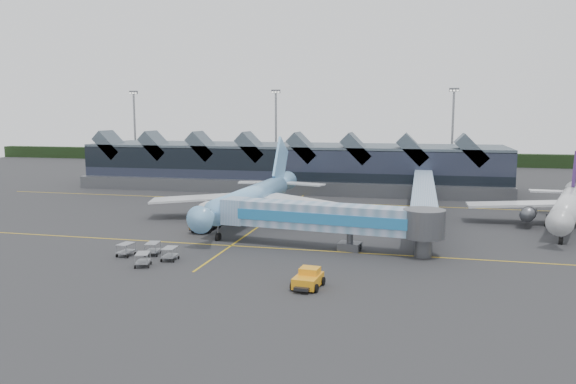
% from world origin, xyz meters
% --- Properties ---
extents(ground, '(260.00, 260.00, 0.00)m').
position_xyz_m(ground, '(0.00, 0.00, 0.00)').
color(ground, '#242527').
rests_on(ground, ground).
extents(taxi_stripes, '(120.00, 60.00, 0.01)m').
position_xyz_m(taxi_stripes, '(0.00, 10.00, 0.01)').
color(taxi_stripes, gold).
rests_on(taxi_stripes, ground).
extents(tree_line_far, '(260.00, 4.00, 4.00)m').
position_xyz_m(tree_line_far, '(0.00, 110.00, 2.00)').
color(tree_line_far, black).
rests_on(tree_line_far, ground).
extents(terminal, '(90.00, 22.25, 12.52)m').
position_xyz_m(terminal, '(-5.07, 47.35, 4.88)').
color(terminal, black).
rests_on(terminal, ground).
extents(light_masts, '(132.40, 42.56, 22.45)m').
position_xyz_m(light_masts, '(21.00, 62.80, 12.49)').
color(light_masts, gray).
rests_on(light_masts, ground).
extents(main_airliner, '(34.02, 39.12, 12.57)m').
position_xyz_m(main_airliner, '(-2.06, 8.93, 3.69)').
color(main_airliner, '#75B0EE').
rests_on(main_airliner, ground).
extents(regional_jet, '(27.45, 30.66, 10.70)m').
position_xyz_m(regional_jet, '(43.37, 13.52, 3.40)').
color(regional_jet, silver).
rests_on(regional_jet, ground).
extents(jet_bridge, '(27.48, 7.30, 5.62)m').
position_xyz_m(jet_bridge, '(13.40, -6.82, 3.74)').
color(jet_bridge, '#6B92B2').
rests_on(jet_bridge, ground).
extents(fuel_truck, '(2.95, 9.42, 3.15)m').
position_xyz_m(fuel_truck, '(-6.40, 1.43, 1.76)').
color(fuel_truck, black).
rests_on(fuel_truck, ground).
extents(pushback_tug, '(2.88, 4.23, 1.79)m').
position_xyz_m(pushback_tug, '(12.61, -22.29, 0.80)').
color(pushback_tug, orange).
rests_on(pushback_tug, ground).
extents(baggage_carts, '(7.28, 7.06, 1.47)m').
position_xyz_m(baggage_carts, '(-6.94, -16.37, 0.83)').
color(baggage_carts, gray).
rests_on(baggage_carts, ground).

